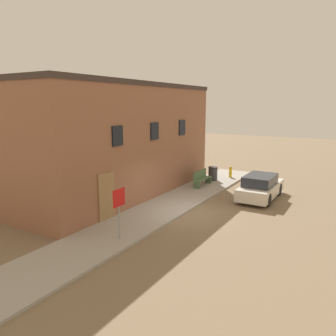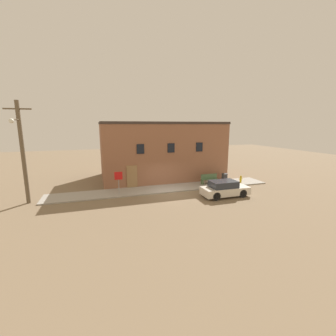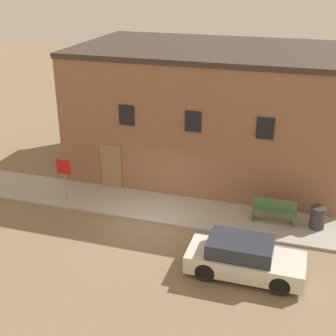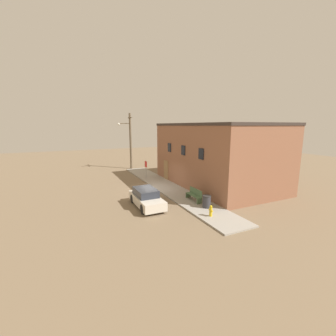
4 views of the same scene
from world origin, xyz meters
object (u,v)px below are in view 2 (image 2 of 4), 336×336
(bench, at_px, (210,179))
(parked_car, at_px, (225,189))
(trash_bin, at_px, (224,178))
(utility_pole, at_px, (22,150))
(stop_sign, at_px, (119,179))
(fire_hydrant, at_px, (241,179))

(bench, distance_m, parked_car, 3.88)
(bench, relative_size, trash_bin, 1.95)
(bench, bearing_deg, utility_pole, -177.47)
(bench, xyz_separation_m, trash_bin, (1.71, -0.02, -0.01))
(stop_sign, height_order, trash_bin, stop_sign)
(parked_car, bearing_deg, stop_sign, 160.48)
(stop_sign, xyz_separation_m, utility_pole, (-6.84, 0.14, 2.61))
(fire_hydrant, bearing_deg, utility_pole, 179.98)
(utility_pole, height_order, parked_car, utility_pole)
(stop_sign, distance_m, parked_car, 8.95)
(fire_hydrant, distance_m, trash_bin, 1.62)
(utility_pole, bearing_deg, trash_bin, 2.22)
(fire_hydrant, relative_size, parked_car, 0.19)
(stop_sign, distance_m, bench, 9.13)
(bench, xyz_separation_m, parked_car, (-0.64, -3.83, 0.08))
(trash_bin, bearing_deg, utility_pole, -177.78)
(parked_car, bearing_deg, trash_bin, 58.29)
(utility_pole, xyz_separation_m, parked_car, (15.24, -3.12, -3.42))
(stop_sign, relative_size, trash_bin, 2.15)
(utility_pole, bearing_deg, stop_sign, -1.21)
(utility_pole, distance_m, parked_car, 15.93)
(bench, relative_size, utility_pole, 0.23)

